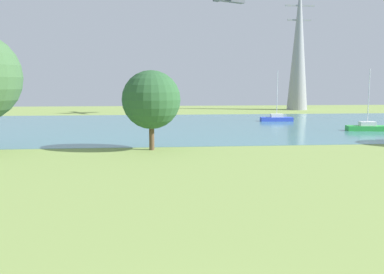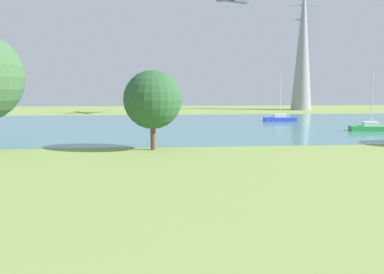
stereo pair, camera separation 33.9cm
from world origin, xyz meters
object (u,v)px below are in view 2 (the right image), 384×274
Objects in this scene: sailboat_green at (371,127)px; electricity_pylon at (303,45)px; sailboat_blue at (280,118)px; tree_mid_shore at (153,100)px.

sailboat_green is 44.40m from electricity_pylon.
sailboat_blue is 33.54m from electricity_pylon.
electricity_pylon reaches higher than sailboat_blue.
sailboat_green is 0.26× the size of electricity_pylon.
sailboat_blue is 15.62m from sailboat_green.
sailboat_blue is at bearing -114.78° from electricity_pylon.
tree_mid_shore is 63.60m from electricity_pylon.
electricity_pylon reaches higher than tree_mid_shore.
sailboat_blue reaches higher than sailboat_green.
tree_mid_shore is at bearing -120.30° from electricity_pylon.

